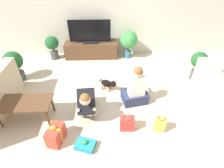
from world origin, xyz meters
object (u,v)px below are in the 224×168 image
(tv, at_px, (90,33))
(coffee_table, at_px, (24,104))
(person_kneeling, at_px, (87,102))
(dog, at_px, (108,84))
(gift_bag_b, at_px, (160,124))
(potted_plant_corner_left, at_px, (14,64))
(potted_plant_corner_right, at_px, (199,62))
(potted_plant_back_left, at_px, (52,45))
(gift_box_a, at_px, (85,145))
(gift_bag_a, at_px, (127,123))
(gift_box_b, at_px, (56,135))
(potted_plant_back_right, at_px, (129,41))
(tv_console, at_px, (91,50))
(person_sitting, at_px, (136,90))

(tv, bearing_deg, coffee_table, -113.66)
(coffee_table, bearing_deg, person_kneeling, 3.09)
(dog, relative_size, gift_bag_b, 1.27)
(gift_bag_b, bearing_deg, potted_plant_corner_left, 151.34)
(potted_plant_corner_right, height_order, person_kneeling, person_kneeling)
(coffee_table, relative_size, potted_plant_back_left, 1.43)
(gift_box_a, distance_m, gift_bag_a, 0.82)
(gift_bag_a, bearing_deg, gift_box_b, -170.38)
(potted_plant_back_left, xyz_separation_m, potted_plant_corner_right, (3.82, -1.24, 0.05))
(gift_bag_a, bearing_deg, coffee_table, 170.05)
(potted_plant_back_right, height_order, dog, potted_plant_back_right)
(coffee_table, height_order, tv_console, tv_console)
(tv_console, height_order, potted_plant_back_left, potted_plant_back_left)
(tv, height_order, gift_box_a, tv)
(potted_plant_back_left, distance_m, person_kneeling, 2.66)
(person_kneeling, distance_m, dog, 0.88)
(potted_plant_back_left, height_order, dog, potted_plant_back_left)
(person_sitting, bearing_deg, gift_bag_a, 60.38)
(tv_console, bearing_deg, gift_bag_a, -74.08)
(potted_plant_back_left, height_order, gift_bag_a, potted_plant_back_left)
(potted_plant_back_left, bearing_deg, gift_bag_b, -48.31)
(tv_console, bearing_deg, coffee_table, -113.66)
(person_kneeling, bearing_deg, potted_plant_corner_right, 19.73)
(person_sitting, distance_m, gift_bag_a, 0.80)
(dog, bearing_deg, potted_plant_back_right, 5.76)
(tv, bearing_deg, tv_console, 180.00)
(potted_plant_corner_left, height_order, gift_box_a, potted_plant_corner_left)
(potted_plant_back_right, distance_m, person_kneeling, 2.61)
(potted_plant_back_right, distance_m, gift_box_a, 3.33)
(potted_plant_back_left, xyz_separation_m, gift_bag_a, (1.93, -2.77, -0.28))
(coffee_table, distance_m, gift_bag_a, 1.94)
(person_sitting, xyz_separation_m, gift_box_b, (-1.48, -0.95, -0.17))
(gift_bag_a, bearing_deg, potted_plant_back_right, 83.37)
(tv_console, bearing_deg, gift_box_a, -88.77)
(coffee_table, distance_m, gift_box_a, 1.38)
(tv_console, relative_size, person_sitting, 1.72)
(potted_plant_back_right, relative_size, gift_bag_a, 2.58)
(person_kneeling, height_order, person_sitting, person_sitting)
(tv, xyz_separation_m, person_kneeling, (0.06, -2.42, -0.44))
(tv, distance_m, gift_bag_a, 2.99)
(potted_plant_back_right, xyz_separation_m, person_sitting, (-0.07, -2.03, -0.21))
(tv_console, xyz_separation_m, potted_plant_corner_left, (-1.79, -1.14, 0.23))
(gift_box_a, xyz_separation_m, gift_bag_a, (0.74, 0.35, 0.10))
(gift_box_b, bearing_deg, coffee_table, 140.61)
(gift_box_a, bearing_deg, coffee_table, 149.55)
(potted_plant_back_left, relative_size, gift_bag_a, 2.19)
(gift_box_b, distance_m, gift_bag_a, 1.25)
(coffee_table, bearing_deg, potted_plant_back_left, 90.85)
(potted_plant_back_left, xyz_separation_m, gift_box_b, (0.70, -2.98, -0.27))
(person_sitting, bearing_deg, tv_console, -74.33)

